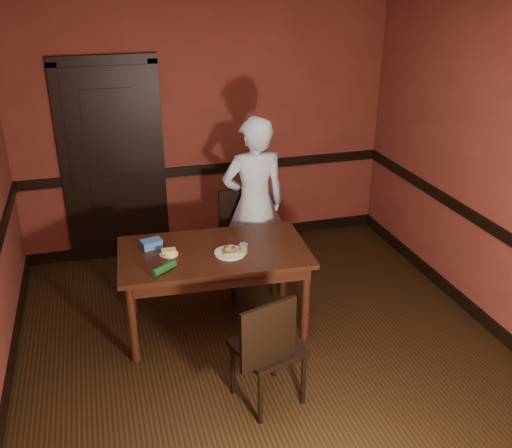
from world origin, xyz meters
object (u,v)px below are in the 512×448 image
chair_near (268,346)px  dining_table (215,288)px  food_tub (151,244)px  chair_far (246,244)px  cheese_saucer (169,253)px  sauce_jar (243,248)px  sandwich_plate (230,252)px  person (254,204)px

chair_near → dining_table: bearing=-97.9°
dining_table → food_tub: (-0.49, 0.19, 0.41)m
chair_far → food_tub: chair_far is taller
dining_table → cheese_saucer: 0.54m
chair_near → sauce_jar: size_ratio=11.17×
chair_near → cheese_saucer: (-0.53, 1.06, 0.30)m
chair_near → sandwich_plate: 0.98m
chair_near → chair_far: bearing=-116.4°
person → sauce_jar: person is taller
food_tub → person: bearing=10.1°
chair_near → food_tub: bearing=-78.6°
chair_far → sauce_jar: chair_far is taller
dining_table → person: person is taller
dining_table → person: 0.97m
dining_table → food_tub: food_tub is taller
food_tub → cheese_saucer: bearing=-68.0°
chair_near → food_tub: (-0.65, 1.22, 0.32)m
chair_far → sandwich_plate: (-0.32, -0.65, 0.27)m
chair_far → chair_near: size_ratio=1.06×
sandwich_plate → cheese_saucer: size_ratio=1.68×
person → sandwich_plate: person is taller
chair_near → sandwich_plate: size_ratio=3.57×
dining_table → person: bearing=53.8°
sauce_jar → cheese_saucer: size_ratio=0.54×
sandwich_plate → sauce_jar: 0.12m
dining_table → sauce_jar: sauce_jar is taller
chair_far → person: person is taller
sandwich_plate → sauce_jar: sauce_jar is taller
person → cheese_saucer: (-0.91, -0.62, -0.09)m
person → sauce_jar: 0.83m
person → sandwich_plate: (-0.42, -0.75, -0.09)m
cheese_saucer → sauce_jar: bearing=-13.0°
cheese_saucer → food_tub: bearing=125.6°
chair_far → food_tub: 1.03m
food_tub → chair_near: bearing=-75.5°
person → cheese_saucer: 1.11m
chair_far → sauce_jar: size_ratio=11.84×
sauce_jar → food_tub: size_ratio=0.43×
dining_table → cheese_saucer: bearing=-179.5°
dining_table → cheese_saucer: cheese_saucer is taller
sauce_jar → cheese_saucer: 0.62m
sauce_jar → cheese_saucer: (-0.60, 0.14, -0.02)m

